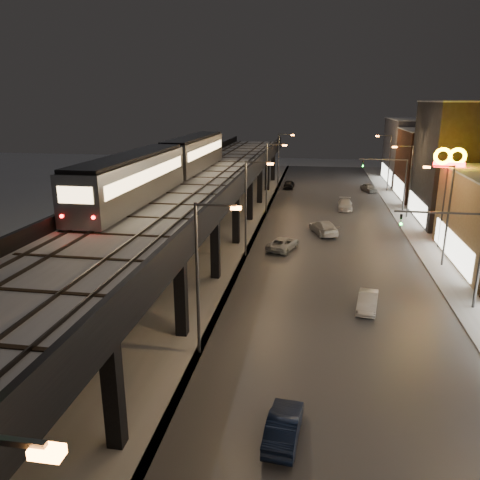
{
  "coord_description": "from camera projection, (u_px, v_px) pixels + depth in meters",
  "views": [
    {
      "loc": [
        5.58,
        -10.65,
        14.22
      ],
      "look_at": [
        0.62,
        19.71,
        5.0
      ],
      "focal_mm": 35.0,
      "sensor_mm": 36.0,
      "label": 1
    }
  ],
  "objects": [
    {
      "name": "car_near_white",
      "position": [
        284.0,
        427.0,
        20.26
      ],
      "size": [
        1.63,
        3.91,
        1.26
      ],
      "primitive_type": "imported",
      "rotation": [
        0.0,
        0.0,
        3.06
      ],
      "color": "black",
      "rests_on": "ground"
    },
    {
      "name": "sign_mcdonalds",
      "position": [
        449.0,
        167.0,
        44.45
      ],
      "size": [
        2.96,
        0.6,
        9.94
      ],
      "color": "#38383A",
      "rests_on": "ground"
    },
    {
      "name": "traffic_light_rig_b",
      "position": [
        396.0,
        178.0,
        60.43
      ],
      "size": [
        6.1,
        0.34,
        7.0
      ],
      "color": "#38383A",
      "rests_on": "ground"
    },
    {
      "name": "sidewalk_right",
      "position": [
        437.0,
        252.0,
        45.37
      ],
      "size": [
        4.0,
        120.0,
        0.14
      ],
      "primitive_type": "cube",
      "color": "#9FA1A8",
      "rests_on": "ground"
    },
    {
      "name": "viaduct_parapet_streetside",
      "position": [
        237.0,
        183.0,
        43.55
      ],
      "size": [
        0.3,
        100.0,
        1.1
      ],
      "primitive_type": "cube",
      "color": "black",
      "rests_on": "elevated_viaduct"
    },
    {
      "name": "building_d",
      "position": [
        476.0,
        164.0,
        54.65
      ],
      "size": [
        12.2,
        13.2,
        14.16
      ],
      "color": "#222227",
      "rests_on": "ground"
    },
    {
      "name": "streetlight_left_4",
      "position": [
        280.0,
        157.0,
        76.91
      ],
      "size": [
        2.57,
        0.28,
        9.0
      ],
      "color": "#38383A",
      "rests_on": "ground"
    },
    {
      "name": "building_f",
      "position": [
        424.0,
        152.0,
        81.55
      ],
      "size": [
        12.2,
        16.2,
        11.16
      ],
      "color": "#45454E",
      "rests_on": "ground"
    },
    {
      "name": "traffic_light_rig_a",
      "position": [
        464.0,
        248.0,
        32.07
      ],
      "size": [
        6.1,
        0.34,
        7.0
      ],
      "color": "#38383A",
      "rests_on": "ground"
    },
    {
      "name": "streetlight_right_3",
      "position": [
        408.0,
        177.0,
        57.24
      ],
      "size": [
        2.56,
        0.28,
        9.0
      ],
      "color": "#38383A",
      "rests_on": "ground"
    },
    {
      "name": "streetlight_left_1",
      "position": [
        202.0,
        269.0,
        25.87
      ],
      "size": [
        2.57,
        0.28,
        9.0
      ],
      "color": "#38383A",
      "rests_on": "ground"
    },
    {
      "name": "car_mid_silver",
      "position": [
        283.0,
        244.0,
        45.97
      ],
      "size": [
        3.34,
        4.97,
        1.27
      ],
      "primitive_type": "imported",
      "rotation": [
        0.0,
        0.0,
        2.84
      ],
      "color": "#AAABAD",
      "rests_on": "ground"
    },
    {
      "name": "viaduct_trackbed",
      "position": [
        192.0,
        186.0,
        44.33
      ],
      "size": [
        8.4,
        100.0,
        0.32
      ],
      "color": "#B2B7C1",
      "rests_on": "elevated_viaduct"
    },
    {
      "name": "road_surface",
      "position": [
        332.0,
        247.0,
        46.93
      ],
      "size": [
        17.0,
        120.0,
        0.06
      ],
      "primitive_type": "cube",
      "color": "#46474D",
      "rests_on": "ground"
    },
    {
      "name": "streetlight_right_2",
      "position": [
        446.0,
        209.0,
        40.23
      ],
      "size": [
        2.56,
        0.28,
        9.0
      ],
      "color": "#38383A",
      "rests_on": "ground"
    },
    {
      "name": "car_onc_white",
      "position": [
        345.0,
        205.0,
        62.97
      ],
      "size": [
        2.0,
        4.61,
        1.32
      ],
      "primitive_type": "imported",
      "rotation": [
        0.0,
        0.0,
        -0.03
      ],
      "color": "white",
      "rests_on": "ground"
    },
    {
      "name": "car_far_white",
      "position": [
        289.0,
        184.0,
        78.27
      ],
      "size": [
        1.74,
        4.07,
        1.37
      ],
      "primitive_type": "imported",
      "rotation": [
        0.0,
        0.0,
        3.11
      ],
      "color": "black",
      "rests_on": "ground"
    },
    {
      "name": "car_onc_silver",
      "position": [
        367.0,
        302.0,
        32.8
      ],
      "size": [
        1.87,
        3.88,
        1.23
      ],
      "primitive_type": "imported",
      "rotation": [
        0.0,
        0.0,
        -0.16
      ],
      "color": "silver",
      "rests_on": "ground"
    },
    {
      "name": "streetlight_right_4",
      "position": [
        388.0,
        159.0,
        74.26
      ],
      "size": [
        2.56,
        0.28,
        9.0
      ],
      "color": "#38383A",
      "rests_on": "ground"
    },
    {
      "name": "elevated_viaduct",
      "position": [
        192.0,
        194.0,
        44.43
      ],
      "size": [
        9.0,
        100.0,
        6.3
      ],
      "color": "black",
      "rests_on": "ground"
    },
    {
      "name": "subway_train",
      "position": [
        170.0,
        163.0,
        45.24
      ],
      "size": [
        3.03,
        36.94,
        3.62
      ],
      "color": "gray",
      "rests_on": "viaduct_trackbed"
    },
    {
      "name": "car_mid_dark",
      "position": [
        324.0,
        228.0,
        51.38
      ],
      "size": [
        3.59,
        5.55,
        1.49
      ],
      "primitive_type": "imported",
      "rotation": [
        0.0,
        0.0,
        3.46
      ],
      "color": "silver",
      "rests_on": "ground"
    },
    {
      "name": "streetlight_left_3",
      "position": [
        269.0,
        173.0,
        59.9
      ],
      "size": [
        2.57,
        0.28,
        9.0
      ],
      "color": "#38383A",
      "rests_on": "ground"
    },
    {
      "name": "car_onc_red",
      "position": [
        369.0,
        188.0,
        75.12
      ],
      "size": [
        2.78,
        4.16,
        1.32
      ],
      "primitive_type": "imported",
      "rotation": [
        0.0,
        0.0,
        0.35
      ],
      "color": "gray",
      "rests_on": "ground"
    },
    {
      "name": "building_e",
      "position": [
        444.0,
        165.0,
        68.45
      ],
      "size": [
        12.2,
        12.2,
        10.16
      ],
      "color": "#4A2619",
      "rests_on": "ground"
    },
    {
      "name": "under_viaduct_pavement",
      "position": [
        201.0,
        241.0,
        49.02
      ],
      "size": [
        11.0,
        120.0,
        0.06
      ],
      "primitive_type": "cube",
      "color": "#9FA1A8",
      "rests_on": "ground"
    },
    {
      "name": "viaduct_parapet_far",
      "position": [
        148.0,
        180.0,
        44.9
      ],
      "size": [
        0.3,
        100.0,
        1.1
      ],
      "primitive_type": "cube",
      "color": "black",
      "rests_on": "elevated_viaduct"
    },
    {
      "name": "streetlight_left_2",
      "position": [
        249.0,
        202.0,
        42.88
      ],
      "size": [
        2.57,
        0.28,
        9.0
      ],
      "color": "#38383A",
      "rests_on": "ground"
    }
  ]
}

